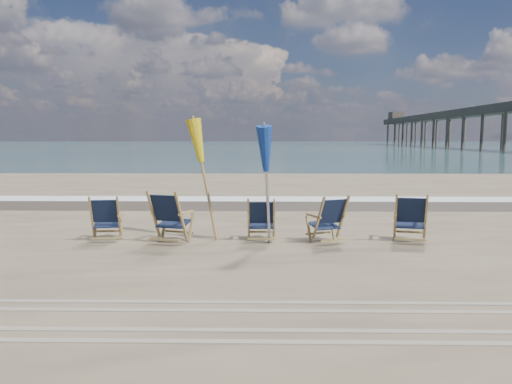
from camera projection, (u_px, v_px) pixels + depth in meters
The scene contains 12 objects.
ocean at pixel (264, 145), 135.58m from camera, with size 400.00×400.00×0.00m, color #3B5E61.
surf_foam at pixel (259, 199), 16.61m from camera, with size 200.00×1.40×0.01m, color silver.
wet_sand_strip at pixel (259, 205), 15.12m from camera, with size 200.00×2.60×0.00m, color #42362A.
tire_tracks at pixel (248, 320), 5.58m from camera, with size 80.00×1.30×0.01m, color gray, non-canonical shape.
beach_chair_0 at pixel (119, 218), 9.77m from camera, with size 0.59×0.66×0.92m, color black, non-canonical shape.
beach_chair_1 at pixel (181, 218), 9.42m from camera, with size 0.67×0.76×1.05m, color black, non-canonical shape.
beach_chair_2 at pixel (274, 220), 9.69m from camera, with size 0.57×0.64×0.88m, color black, non-canonical shape.
beach_chair_3 at pixel (343, 219), 9.62m from camera, with size 0.61×0.69×0.96m, color black, non-canonical shape.
beach_chair_4 at pixel (426, 219), 9.51m from camera, with size 0.63×0.71×0.99m, color black, non-canonical shape.
umbrella_yellow at pixel (206, 146), 9.76m from camera, with size 0.30×0.30×2.41m.
umbrella_blue at pixel (267, 153), 9.33m from camera, with size 0.30×0.30×2.27m.
fishing_pier at pixel (498, 121), 80.72m from camera, with size 4.40×140.00×9.30m, color #4A3E36, non-canonical shape.
Camera 1 is at (0.19, -8.19, 2.04)m, focal length 35.00 mm.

